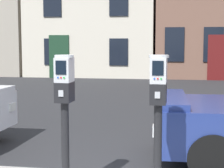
# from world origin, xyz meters

# --- Properties ---
(parking_meter_near_kerb) EXTENTS (0.22, 0.26, 1.49)m
(parking_meter_near_kerb) POSITION_xyz_m (-0.71, -0.31, 1.17)
(parking_meter_near_kerb) COLOR black
(parking_meter_near_kerb) RESTS_ON sidewalk_slab
(parking_meter_twin_adjacent) EXTENTS (0.22, 0.26, 1.50)m
(parking_meter_twin_adjacent) POSITION_xyz_m (0.34, -0.31, 1.17)
(parking_meter_twin_adjacent) COLOR black
(parking_meter_twin_adjacent) RESTS_ON sidewalk_slab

